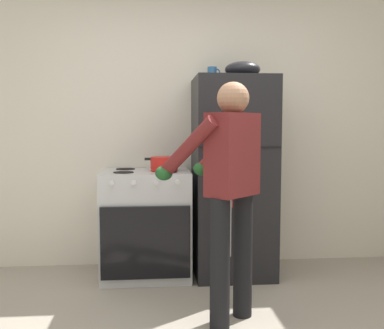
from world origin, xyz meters
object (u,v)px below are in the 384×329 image
Objects in this scene: mixing_bowl at (243,70)px; coffee_mug at (212,72)px; refrigerator at (233,177)px; red_pot at (164,164)px; stove_range at (146,224)px; person_cook at (227,180)px.

coffee_mug is at bearing 169.01° from mixing_bowl.
coffee_mug is (-0.18, 0.05, 0.91)m from refrigerator.
refrigerator is 0.62m from red_pot.
stove_range is 1.45m from coffee_mug.
mixing_bowl is at bearing 0.22° from refrigerator.
mixing_bowl reaches higher than red_pot.
stove_range is 1.22m from person_cook.
refrigerator is 0.94m from mixing_bowl.
mixing_bowl is (0.85, 0.01, 1.34)m from stove_range.
refrigerator is at bearing 0.75° from stove_range.
red_pot is 2.99× the size of coffee_mug.
red_pot is at bearing -175.31° from refrigerator.
red_pot is 1.06m from mixing_bowl.
coffee_mug is 0.26m from mixing_bowl.
mixing_bowl is at bearing 0.70° from stove_range.
person_cook is 4.77× the size of red_pot.
mixing_bowl reaches higher than refrigerator.
red_pot is at bearing -175.83° from mixing_bowl.
coffee_mug is at bearing 88.09° from person_cook.
refrigerator is at bearing -15.83° from coffee_mug.
refrigerator is 1.08× the size of person_cook.
mixing_bowl is at bearing 73.32° from person_cook.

